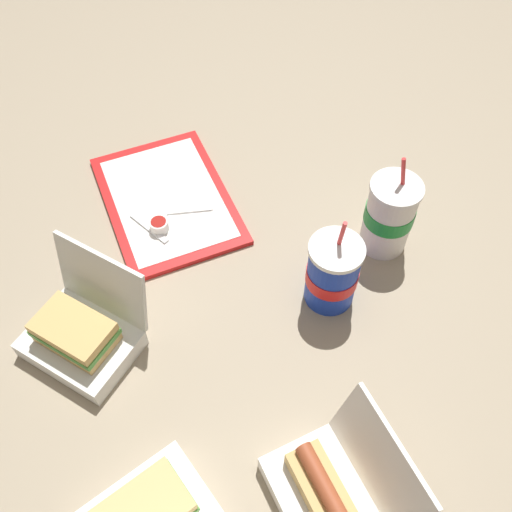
{
  "coord_description": "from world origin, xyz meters",
  "views": [
    {
      "loc": [
        -0.6,
        0.11,
        0.95
      ],
      "look_at": [
        0.05,
        -0.02,
        0.05
      ],
      "focal_mm": 40.0,
      "sensor_mm": 36.0,
      "label": 1
    }
  ],
  "objects_px": {
    "food_tray": "(167,200)",
    "clamshell_sandwich_back": "(81,333)",
    "ketchup_cup": "(159,225)",
    "clamshell_hotdog_center": "(331,495)",
    "soda_cup_left": "(389,215)",
    "plastic_fork": "(149,228)",
    "soda_cup_front": "(332,273)"
  },
  "relations": [
    {
      "from": "food_tray",
      "to": "soda_cup_left",
      "type": "distance_m",
      "value": 0.48
    },
    {
      "from": "clamshell_hotdog_center",
      "to": "soda_cup_left",
      "type": "relative_size",
      "value": 1.0
    },
    {
      "from": "food_tray",
      "to": "plastic_fork",
      "type": "height_order",
      "value": "plastic_fork"
    },
    {
      "from": "plastic_fork",
      "to": "clamshell_hotdog_center",
      "type": "bearing_deg",
      "value": 164.55
    },
    {
      "from": "food_tray",
      "to": "clamshell_hotdog_center",
      "type": "height_order",
      "value": "clamshell_hotdog_center"
    },
    {
      "from": "food_tray",
      "to": "soda_cup_front",
      "type": "xyz_separation_m",
      "value": [
        -0.31,
        -0.28,
        0.07
      ]
    },
    {
      "from": "food_tray",
      "to": "clamshell_sandwich_back",
      "type": "distance_m",
      "value": 0.38
    },
    {
      "from": "food_tray",
      "to": "soda_cup_left",
      "type": "relative_size",
      "value": 1.79
    },
    {
      "from": "soda_cup_left",
      "to": "food_tray",
      "type": "bearing_deg",
      "value": 64.95
    },
    {
      "from": "ketchup_cup",
      "to": "clamshell_sandwich_back",
      "type": "relative_size",
      "value": 0.15
    },
    {
      "from": "clamshell_sandwich_back",
      "to": "food_tray",
      "type": "bearing_deg",
      "value": -29.19
    },
    {
      "from": "clamshell_sandwich_back",
      "to": "soda_cup_front",
      "type": "xyz_separation_m",
      "value": [
        0.02,
        -0.47,
        0.03
      ]
    },
    {
      "from": "soda_cup_front",
      "to": "plastic_fork",
      "type": "bearing_deg",
      "value": 55.67
    },
    {
      "from": "soda_cup_front",
      "to": "soda_cup_left",
      "type": "bearing_deg",
      "value": -53.8
    },
    {
      "from": "plastic_fork",
      "to": "clamshell_hotdog_center",
      "type": "distance_m",
      "value": 0.64
    },
    {
      "from": "food_tray",
      "to": "clamshell_sandwich_back",
      "type": "xyz_separation_m",
      "value": [
        -0.33,
        0.18,
        0.04
      ]
    },
    {
      "from": "soda_cup_front",
      "to": "soda_cup_left",
      "type": "height_order",
      "value": "soda_cup_left"
    },
    {
      "from": "food_tray",
      "to": "clamshell_sandwich_back",
      "type": "bearing_deg",
      "value": 150.81
    },
    {
      "from": "ketchup_cup",
      "to": "soda_cup_front",
      "type": "bearing_deg",
      "value": -125.59
    },
    {
      "from": "plastic_fork",
      "to": "soda_cup_front",
      "type": "xyz_separation_m",
      "value": [
        -0.23,
        -0.33,
        0.06
      ]
    },
    {
      "from": "clamshell_hotdog_center",
      "to": "food_tray",
      "type": "bearing_deg",
      "value": 15.07
    },
    {
      "from": "clamshell_hotdog_center",
      "to": "soda_cup_left",
      "type": "distance_m",
      "value": 0.54
    },
    {
      "from": "ketchup_cup",
      "to": "plastic_fork",
      "type": "relative_size",
      "value": 0.36
    },
    {
      "from": "plastic_fork",
      "to": "soda_cup_left",
      "type": "height_order",
      "value": "soda_cup_left"
    },
    {
      "from": "clamshell_sandwich_back",
      "to": "soda_cup_left",
      "type": "bearing_deg",
      "value": -78.43
    },
    {
      "from": "soda_cup_left",
      "to": "ketchup_cup",
      "type": "bearing_deg",
      "value": 75.78
    },
    {
      "from": "ketchup_cup",
      "to": "clamshell_hotdog_center",
      "type": "bearing_deg",
      "value": -160.8
    },
    {
      "from": "food_tray",
      "to": "ketchup_cup",
      "type": "xyz_separation_m",
      "value": [
        -0.09,
        0.02,
        0.02
      ]
    },
    {
      "from": "ketchup_cup",
      "to": "clamshell_sandwich_back",
      "type": "distance_m",
      "value": 0.29
    },
    {
      "from": "plastic_fork",
      "to": "clamshell_sandwich_back",
      "type": "bearing_deg",
      "value": 114.48
    },
    {
      "from": "food_tray",
      "to": "ketchup_cup",
      "type": "height_order",
      "value": "ketchup_cup"
    },
    {
      "from": "food_tray",
      "to": "clamshell_hotdog_center",
      "type": "relative_size",
      "value": 1.79
    }
  ]
}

